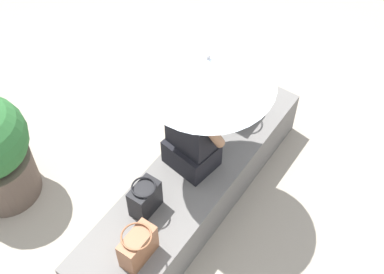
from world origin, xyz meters
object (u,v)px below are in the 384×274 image
object	(u,v)px
tote_bag_canvas	(237,101)
person_seated	(192,128)
handbag_black	(145,198)
shoulder_bag_spare	(138,246)
parasol	(208,70)

from	to	relation	value
tote_bag_canvas	person_seated	bearing A→B (deg)	178.18
handbag_black	shoulder_bag_spare	world-z (taller)	handbag_black
handbag_black	tote_bag_canvas	xyz separation A→B (m)	(1.08, -0.05, 0.03)
tote_bag_canvas	parasol	bearing A→B (deg)	-174.62
person_seated	handbag_black	size ratio (longest dim) A/B	3.31
parasol	tote_bag_canvas	world-z (taller)	parasol
parasol	shoulder_bag_spare	world-z (taller)	parasol
person_seated	tote_bag_canvas	world-z (taller)	person_seated
person_seated	shoulder_bag_spare	distance (m)	0.86
person_seated	shoulder_bag_spare	xyz separation A→B (m)	(-0.80, -0.15, -0.26)
person_seated	tote_bag_canvas	distance (m)	0.63
parasol	handbag_black	size ratio (longest dim) A/B	3.79
tote_bag_canvas	shoulder_bag_spare	world-z (taller)	tote_bag_canvas
parasol	handbag_black	distance (m)	0.97
person_seated	shoulder_bag_spare	world-z (taller)	person_seated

